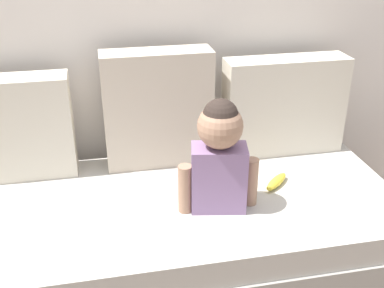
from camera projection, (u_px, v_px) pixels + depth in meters
name	position (u px, v px, depth m)	size (l,w,h in m)	color
ground_plane	(173.00, 270.00, 2.17)	(12.00, 12.00, 0.00)	brown
couch	(172.00, 236.00, 2.09)	(2.00, 0.90, 0.38)	#9C978F
throw_pillow_left	(19.00, 128.00, 2.09)	(0.46, 0.16, 0.47)	beige
throw_pillow_center	(158.00, 109.00, 2.19)	(0.50, 0.16, 0.55)	#C1B29E
throw_pillow_right	(284.00, 106.00, 2.31)	(0.59, 0.16, 0.48)	beige
toddler	(219.00, 153.00, 1.84)	(0.33, 0.18, 0.47)	gray
banana	(276.00, 182.00, 2.09)	(0.17, 0.04, 0.04)	yellow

